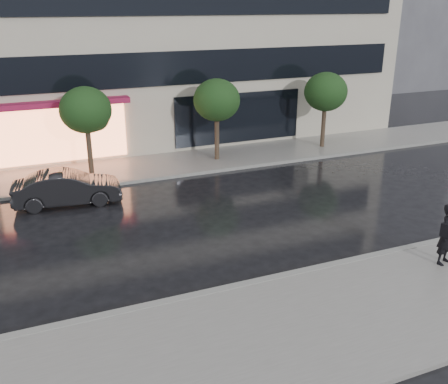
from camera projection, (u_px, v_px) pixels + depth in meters
ground at (249, 267)px, 14.66m from camera, size 120.00×120.00×0.00m
sidewalk_near at (307, 327)px, 11.83m from camera, size 60.00×4.50×0.12m
sidewalk_far at (156, 166)px, 23.48m from camera, size 60.00×3.50×0.12m
curb_near at (264, 281)px, 13.77m from camera, size 60.00×0.25×0.14m
curb_far at (167, 177)px, 21.97m from camera, size 60.00×0.25×0.14m
tree_mid_west at (87, 111)px, 21.22m from camera, size 2.20×2.20×3.99m
tree_mid_east at (218, 101)px, 23.37m from camera, size 2.20×2.20×3.99m
tree_far_east at (326, 93)px, 25.52m from camera, size 2.20×2.20×3.99m
parked_car at (67, 188)px, 18.98m from camera, size 4.12×1.79×1.32m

